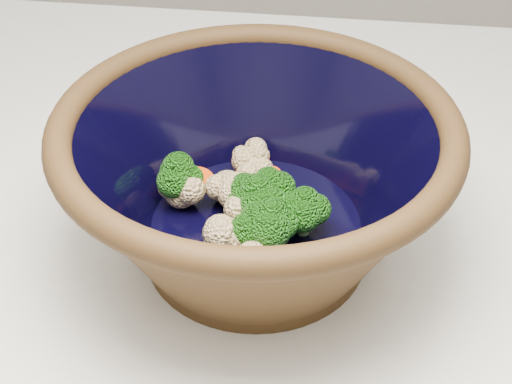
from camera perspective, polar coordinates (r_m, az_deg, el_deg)
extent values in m
cylinder|color=black|center=(0.65, 0.00, -4.20)|extent=(0.20, 0.20, 0.01)
torus|color=black|center=(0.57, 0.00, 5.32)|extent=(0.33, 0.33, 0.02)
cylinder|color=black|center=(0.64, 0.00, -2.56)|extent=(0.19, 0.19, 0.00)
cylinder|color=#608442|center=(0.64, 0.97, -0.94)|extent=(0.01, 0.01, 0.02)
ellipsoid|color=#237516|center=(0.62, 0.99, 0.71)|extent=(0.04, 0.04, 0.03)
cylinder|color=#608442|center=(0.62, 3.81, -2.55)|extent=(0.01, 0.01, 0.02)
ellipsoid|color=#237516|center=(0.61, 3.91, -0.90)|extent=(0.04, 0.04, 0.03)
cylinder|color=#608442|center=(0.63, 0.05, -1.83)|extent=(0.01, 0.01, 0.02)
ellipsoid|color=#237516|center=(0.61, 0.05, 0.00)|extent=(0.04, 0.04, 0.04)
cylinder|color=#608442|center=(0.60, 1.18, -3.82)|extent=(0.01, 0.01, 0.02)
ellipsoid|color=#237516|center=(0.59, 1.22, -1.99)|extent=(0.04, 0.04, 0.04)
cylinder|color=#608442|center=(0.65, -6.07, 0.02)|extent=(0.01, 0.01, 0.02)
ellipsoid|color=#237516|center=(0.64, -6.23, 1.80)|extent=(0.04, 0.04, 0.04)
cylinder|color=#608442|center=(0.60, -0.03, -3.95)|extent=(0.01, 0.01, 0.02)
ellipsoid|color=#237516|center=(0.59, -0.03, -2.36)|extent=(0.04, 0.04, 0.03)
cylinder|color=#608442|center=(0.62, 1.17, -2.47)|extent=(0.01, 0.01, 0.02)
ellipsoid|color=#237516|center=(0.61, 1.19, -0.85)|extent=(0.04, 0.04, 0.03)
cylinder|color=#608442|center=(0.63, -0.96, -1.52)|extent=(0.01, 0.01, 0.02)
ellipsoid|color=#237516|center=(0.62, -0.98, 0.03)|extent=(0.04, 0.04, 0.03)
sphere|color=beige|center=(0.65, -2.30, 0.38)|extent=(0.03, 0.03, 0.03)
sphere|color=beige|center=(0.66, 0.17, 0.99)|extent=(0.03, 0.03, 0.03)
sphere|color=beige|center=(0.65, -6.01, 0.01)|extent=(0.03, 0.03, 0.03)
sphere|color=beige|center=(0.68, -0.66, 2.53)|extent=(0.03, 0.03, 0.03)
sphere|color=beige|center=(0.69, -0.41, 2.71)|extent=(0.03, 0.03, 0.03)
sphere|color=beige|center=(0.62, -1.02, -1.18)|extent=(0.03, 0.03, 0.03)
sphere|color=beige|center=(0.57, 0.15, -6.29)|extent=(0.03, 0.03, 0.03)
sphere|color=beige|center=(0.59, -1.75, -3.73)|extent=(0.03, 0.03, 0.03)
cylinder|color=#F5440A|center=(0.59, -0.20, -5.93)|extent=(0.03, 0.03, 0.01)
cylinder|color=#F5440A|center=(0.68, -4.66, 1.15)|extent=(0.03, 0.03, 0.01)
cylinder|color=#F5440A|center=(0.62, -0.30, -2.68)|extent=(0.03, 0.03, 0.01)
cylinder|color=#F5440A|center=(0.68, 0.96, 1.41)|extent=(0.02, 0.02, 0.01)
cylinder|color=#F5440A|center=(0.63, 0.51, -2.22)|extent=(0.03, 0.03, 0.01)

